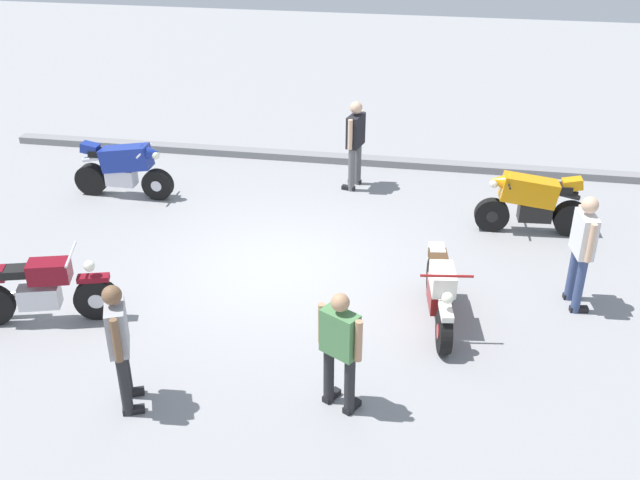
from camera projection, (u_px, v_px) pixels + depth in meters
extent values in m
plane|color=gray|center=(278.00, 268.00, 11.92)|extent=(40.00, 40.00, 0.00)
cube|color=gray|center=(324.00, 158.00, 15.87)|extent=(14.00, 0.30, 0.15)
cylinder|color=black|center=(492.00, 215.00, 12.95)|extent=(0.61, 0.20, 0.60)
cylinder|color=black|center=(571.00, 218.00, 12.83)|extent=(0.61, 0.26, 0.60)
cylinder|color=black|center=(492.00, 215.00, 12.95)|extent=(0.22, 0.19, 0.21)
cylinder|color=black|center=(571.00, 218.00, 12.83)|extent=(0.22, 0.19, 0.21)
cube|color=black|center=(535.00, 212.00, 12.84)|extent=(0.58, 0.32, 0.32)
cube|color=orange|center=(529.00, 190.00, 12.66)|extent=(1.01, 0.43, 0.57)
cone|color=orange|center=(499.00, 181.00, 12.64)|extent=(0.38, 0.36, 0.39)
cube|color=black|center=(553.00, 188.00, 12.59)|extent=(0.62, 0.30, 0.12)
cube|color=orange|center=(572.00, 184.00, 12.53)|extent=(0.36, 0.24, 0.23)
cylinder|color=black|center=(567.00, 192.00, 12.69)|extent=(0.40, 0.12, 0.17)
cylinder|color=black|center=(568.00, 195.00, 12.55)|extent=(0.40, 0.12, 0.17)
cylinder|color=black|center=(508.00, 180.00, 12.61)|extent=(0.08, 0.70, 0.04)
sphere|color=silver|center=(494.00, 183.00, 12.67)|extent=(0.16, 0.16, 0.16)
cylinder|color=black|center=(97.00, 299.00, 10.54)|extent=(0.65, 0.29, 0.64)
cylinder|color=silver|center=(97.00, 299.00, 10.54)|extent=(0.25, 0.20, 0.22)
cube|color=silver|center=(40.00, 296.00, 10.42)|extent=(0.61, 0.42, 0.32)
cube|color=maroon|center=(49.00, 271.00, 10.25)|extent=(0.63, 0.46, 0.30)
cube|color=maroon|center=(93.00, 278.00, 10.37)|extent=(0.47, 0.27, 0.08)
cube|color=black|center=(16.00, 272.00, 10.20)|extent=(0.65, 0.41, 0.12)
cylinder|color=silver|center=(14.00, 294.00, 10.56)|extent=(0.57, 0.25, 0.16)
cylinder|color=silver|center=(71.00, 254.00, 10.16)|extent=(0.22, 0.68, 0.04)
sphere|color=silver|center=(89.00, 266.00, 10.27)|extent=(0.16, 0.16, 0.16)
cylinder|color=black|center=(158.00, 184.00, 14.09)|extent=(0.60, 0.17, 0.60)
cylinder|color=black|center=(92.00, 179.00, 14.31)|extent=(0.60, 0.23, 0.60)
cylinder|color=silver|center=(158.00, 184.00, 14.09)|extent=(0.21, 0.18, 0.21)
cylinder|color=silver|center=(92.00, 179.00, 14.31)|extent=(0.21, 0.18, 0.21)
cube|color=silver|center=(121.00, 177.00, 14.16)|extent=(0.56, 0.29, 0.32)
cube|color=navy|center=(126.00, 158.00, 13.94)|extent=(0.99, 0.37, 0.57)
cone|color=navy|center=(151.00, 152.00, 13.79)|extent=(0.36, 0.34, 0.39)
cube|color=black|center=(106.00, 153.00, 13.97)|extent=(0.60, 0.27, 0.12)
cube|color=navy|center=(90.00, 148.00, 13.98)|extent=(0.35, 0.22, 0.23)
cylinder|color=silver|center=(92.00, 159.00, 13.99)|extent=(0.40, 0.09, 0.17)
cylinder|color=silver|center=(96.00, 156.00, 14.13)|extent=(0.40, 0.09, 0.17)
cylinder|color=silver|center=(144.00, 151.00, 13.80)|extent=(0.04, 0.70, 0.04)
sphere|color=silver|center=(156.00, 155.00, 13.80)|extent=(0.16, 0.16, 0.16)
cylinder|color=black|center=(444.00, 332.00, 9.88)|extent=(0.24, 0.62, 0.60)
cylinder|color=black|center=(434.00, 279.00, 11.06)|extent=(0.24, 0.62, 0.60)
cylinder|color=maroon|center=(444.00, 332.00, 9.88)|extent=(0.21, 0.23, 0.21)
cylinder|color=maroon|center=(434.00, 279.00, 11.06)|extent=(0.21, 0.23, 0.21)
cube|color=maroon|center=(439.00, 296.00, 10.47)|extent=(0.35, 0.59, 0.32)
cube|color=white|center=(443.00, 279.00, 10.10)|extent=(0.39, 0.60, 0.30)
cube|color=white|center=(446.00, 311.00, 9.72)|extent=(0.22, 0.46, 0.08)
cube|color=#4C331E|center=(439.00, 261.00, 10.49)|extent=(0.34, 0.63, 0.12)
cube|color=white|center=(437.00, 252.00, 10.76)|extent=(0.26, 0.35, 0.18)
cylinder|color=maroon|center=(447.00, 284.00, 10.84)|extent=(0.18, 0.57, 0.16)
cylinder|color=maroon|center=(447.00, 276.00, 9.69)|extent=(0.70, 0.13, 0.04)
sphere|color=silver|center=(448.00, 298.00, 9.59)|extent=(0.16, 0.16, 0.16)
cylinder|color=#384772|center=(579.00, 286.00, 10.63)|extent=(0.15, 0.15, 0.88)
cube|color=black|center=(579.00, 309.00, 10.82)|extent=(0.27, 0.14, 0.08)
cylinder|color=#384772|center=(572.00, 274.00, 10.93)|extent=(0.15, 0.15, 0.88)
cube|color=black|center=(572.00, 296.00, 11.12)|extent=(0.27, 0.14, 0.08)
cube|color=silver|center=(584.00, 234.00, 10.42)|extent=(0.29, 0.52, 0.62)
cylinder|color=#D8AD8C|center=(591.00, 243.00, 10.16)|extent=(0.10, 0.10, 0.58)
cylinder|color=#D8AD8C|center=(579.00, 224.00, 10.67)|extent=(0.10, 0.10, 0.58)
sphere|color=#D8AD8C|center=(590.00, 205.00, 10.20)|extent=(0.24, 0.24, 0.24)
cylinder|color=#262628|center=(350.00, 386.00, 8.74)|extent=(0.18, 0.18, 0.80)
cube|color=black|center=(352.00, 407.00, 8.96)|extent=(0.22, 0.28, 0.08)
cylinder|color=#262628|center=(329.00, 375.00, 8.92)|extent=(0.18, 0.18, 0.80)
cube|color=black|center=(332.00, 395.00, 9.14)|extent=(0.22, 0.28, 0.08)
cube|color=#4C7F4C|center=(340.00, 333.00, 8.51)|extent=(0.50, 0.42, 0.57)
cylinder|color=tan|center=(359.00, 341.00, 8.35)|extent=(0.12, 0.12, 0.53)
cylinder|color=tan|center=(322.00, 323.00, 8.65)|extent=(0.12, 0.12, 0.53)
sphere|color=tan|center=(340.00, 302.00, 8.31)|extent=(0.22, 0.22, 0.22)
cylinder|color=#262628|center=(125.00, 386.00, 8.71)|extent=(0.17, 0.17, 0.84)
cube|color=black|center=(134.00, 410.00, 8.91)|extent=(0.28, 0.19, 0.08)
cylinder|color=#262628|center=(125.00, 368.00, 9.00)|extent=(0.17, 0.17, 0.84)
cube|color=black|center=(134.00, 392.00, 9.19)|extent=(0.28, 0.19, 0.08)
cube|color=#99999E|center=(117.00, 328.00, 8.51)|extent=(0.38, 0.52, 0.60)
cylinder|color=brown|center=(116.00, 341.00, 8.26)|extent=(0.12, 0.12, 0.56)
cylinder|color=brown|center=(117.00, 313.00, 8.75)|extent=(0.12, 0.12, 0.56)
sphere|color=brown|center=(112.00, 295.00, 8.30)|extent=(0.23, 0.23, 0.23)
cylinder|color=#59595B|center=(358.00, 164.00, 14.65)|extent=(0.16, 0.16, 0.87)
cube|color=black|center=(355.00, 181.00, 14.86)|extent=(0.28, 0.16, 0.08)
cylinder|color=#59595B|center=(352.00, 170.00, 14.37)|extent=(0.16, 0.16, 0.87)
cube|color=black|center=(348.00, 188.00, 14.58)|extent=(0.28, 0.16, 0.08)
cube|color=black|center=(356.00, 131.00, 14.16)|extent=(0.33, 0.53, 0.62)
cylinder|color=#D8AD8C|center=(361.00, 125.00, 14.38)|extent=(0.11, 0.11, 0.58)
cylinder|color=#D8AD8C|center=(350.00, 135.00, 13.91)|extent=(0.11, 0.11, 0.58)
sphere|color=#D8AD8C|center=(356.00, 108.00, 13.94)|extent=(0.24, 0.24, 0.24)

